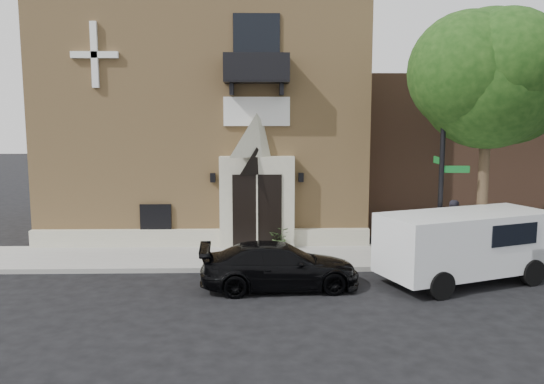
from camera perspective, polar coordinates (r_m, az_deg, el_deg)
The scene contains 11 objects.
ground at distance 16.32m, azimuth 1.93°, elevation -8.62°, with size 120.00×120.00×0.00m, color black.
sidewalk at distance 17.83m, azimuth 4.88°, elevation -6.99°, with size 42.00×3.00×0.15m, color gray.
church at distance 23.68m, azimuth -6.46°, elevation 7.75°, with size 12.20×11.01×9.30m.
neighbour_building at distance 27.86m, azimuth 26.30°, elevation 4.04°, with size 18.00×8.00×6.40m, color brown.
street_tree_left at distance 17.48m, azimuth 22.49°, elevation 11.32°, with size 4.97×4.38×7.77m.
black_sedan at distance 14.67m, azimuth 0.82°, elevation -7.94°, with size 1.77×4.35×1.26m, color black.
cargo_van at distance 16.14m, azimuth 20.55°, elevation -5.17°, with size 5.30×3.56×2.02m.
street_sign at distance 16.87m, azimuth 17.81°, elevation 2.10°, with size 0.92×0.92×5.76m.
fire_hydrant at distance 17.86m, azimuth 19.17°, elevation -5.91°, with size 0.42×0.34×0.75m.
planter at distance 18.50m, azimuth 0.86°, elevation -4.92°, with size 0.71×0.62×0.79m, color #3C592B.
pedestrian_near at distance 18.68m, azimuth 18.73°, elevation -3.58°, with size 0.67×0.44×1.83m, color black.
Camera 1 is at (-0.93, -15.64, 4.57)m, focal length 35.00 mm.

